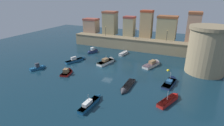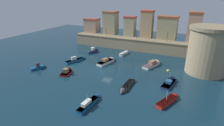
{
  "view_description": "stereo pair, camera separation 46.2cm",
  "coord_description": "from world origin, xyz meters",
  "px_view_note": "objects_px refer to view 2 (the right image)",
  "views": [
    {
      "loc": [
        18.31,
        -37.59,
        18.28
      ],
      "look_at": [
        0.0,
        3.1,
        1.17
      ],
      "focal_mm": 28.43,
      "sensor_mm": 36.0,
      "label": 1
    },
    {
      "loc": [
        18.73,
        -37.39,
        18.28
      ],
      "look_at": [
        0.0,
        3.1,
        1.17
      ],
      "focal_mm": 28.43,
      "sensor_mm": 36.0,
      "label": 2
    }
  ],
  "objects_px": {
    "moored_boat_0": "(67,72)",
    "quay_lamp_1": "(137,32)",
    "moored_boat_1": "(126,88)",
    "moored_boat_7": "(169,99)",
    "quay_lamp_0": "(106,29)",
    "moored_boat_2": "(77,60)",
    "moored_boat_5": "(39,67)",
    "moored_boat_3": "(108,61)",
    "moored_boat_8": "(170,82)",
    "moored_boat_4": "(153,64)",
    "moored_boat_6": "(92,51)",
    "mooring_buoy_0": "(168,71)",
    "fortress_tower": "(208,50)",
    "moored_boat_9": "(90,102)",
    "quay_lamp_2": "(168,34)"
  },
  "relations": [
    {
      "from": "quay_lamp_1",
      "to": "moored_boat_7",
      "type": "xyz_separation_m",
      "value": [
        15.67,
        -29.05,
        -6.14
      ]
    },
    {
      "from": "quay_lamp_0",
      "to": "moored_boat_1",
      "type": "height_order",
      "value": "quay_lamp_0"
    },
    {
      "from": "moored_boat_2",
      "to": "moored_boat_3",
      "type": "bearing_deg",
      "value": -52.22
    },
    {
      "from": "quay_lamp_0",
      "to": "moored_boat_7",
      "type": "xyz_separation_m",
      "value": [
        27.47,
        -29.05,
        -6.03
      ]
    },
    {
      "from": "quay_lamp_0",
      "to": "moored_boat_5",
      "type": "xyz_separation_m",
      "value": [
        -6.23,
        -27.53,
        -5.94
      ]
    },
    {
      "from": "quay_lamp_0",
      "to": "moored_boat_8",
      "type": "xyz_separation_m",
      "value": [
        26.63,
        -21.44,
        -6.07
      ]
    },
    {
      "from": "moored_boat_3",
      "to": "moored_boat_8",
      "type": "xyz_separation_m",
      "value": [
        18.29,
        -5.68,
        -0.14
      ]
    },
    {
      "from": "quay_lamp_0",
      "to": "moored_boat_2",
      "type": "relative_size",
      "value": 0.5
    },
    {
      "from": "quay_lamp_1",
      "to": "moored_boat_4",
      "type": "xyz_separation_m",
      "value": [
        8.99,
        -12.47,
        -6.02
      ]
    },
    {
      "from": "moored_boat_6",
      "to": "moored_boat_4",
      "type": "bearing_deg",
      "value": 96.6
    },
    {
      "from": "quay_lamp_1",
      "to": "moored_boat_0",
      "type": "relative_size",
      "value": 0.83
    },
    {
      "from": "moored_boat_0",
      "to": "moored_boat_3",
      "type": "bearing_deg",
      "value": -40.84
    },
    {
      "from": "moored_boat_6",
      "to": "moored_boat_1",
      "type": "bearing_deg",
      "value": 60.42
    },
    {
      "from": "moored_boat_1",
      "to": "moored_boat_5",
      "type": "relative_size",
      "value": 1.58
    },
    {
      "from": "quay_lamp_1",
      "to": "moored_boat_2",
      "type": "height_order",
      "value": "quay_lamp_1"
    },
    {
      "from": "moored_boat_3",
      "to": "moored_boat_9",
      "type": "distance_m",
      "value": 21.23
    },
    {
      "from": "moored_boat_2",
      "to": "moored_boat_9",
      "type": "bearing_deg",
      "value": -118.02
    },
    {
      "from": "fortress_tower",
      "to": "mooring_buoy_0",
      "type": "distance_m",
      "value": 10.51
    },
    {
      "from": "moored_boat_0",
      "to": "moored_boat_8",
      "type": "distance_m",
      "value": 24.78
    },
    {
      "from": "moored_boat_4",
      "to": "moored_boat_7",
      "type": "relative_size",
      "value": 1.15
    },
    {
      "from": "moored_boat_2",
      "to": "quay_lamp_2",
      "type": "bearing_deg",
      "value": -30.13
    },
    {
      "from": "quay_lamp_0",
      "to": "moored_boat_0",
      "type": "relative_size",
      "value": 0.79
    },
    {
      "from": "moored_boat_6",
      "to": "mooring_buoy_0",
      "type": "relative_size",
      "value": 6.26
    },
    {
      "from": "moored_boat_9",
      "to": "mooring_buoy_0",
      "type": "relative_size",
      "value": 8.99
    },
    {
      "from": "moored_boat_1",
      "to": "moored_boat_9",
      "type": "distance_m",
      "value": 8.79
    },
    {
      "from": "moored_boat_4",
      "to": "moored_boat_9",
      "type": "relative_size",
      "value": 1.12
    },
    {
      "from": "moored_boat_9",
      "to": "mooring_buoy_0",
      "type": "bearing_deg",
      "value": -22.89
    },
    {
      "from": "moored_boat_2",
      "to": "moored_boat_4",
      "type": "xyz_separation_m",
      "value": [
        21.37,
        6.03,
        0.05
      ]
    },
    {
      "from": "moored_boat_8",
      "to": "quay_lamp_2",
      "type": "bearing_deg",
      "value": 21.48
    },
    {
      "from": "moored_boat_0",
      "to": "quay_lamp_1",
      "type": "bearing_deg",
      "value": -31.62
    },
    {
      "from": "moored_boat_4",
      "to": "moored_boat_6",
      "type": "bearing_deg",
      "value": 101.24
    },
    {
      "from": "moored_boat_1",
      "to": "moored_boat_7",
      "type": "bearing_deg",
      "value": 83.97
    },
    {
      "from": "quay_lamp_0",
      "to": "moored_boat_4",
      "type": "bearing_deg",
      "value": -30.94
    },
    {
      "from": "quay_lamp_2",
      "to": "moored_boat_1",
      "type": "height_order",
      "value": "quay_lamp_2"
    },
    {
      "from": "fortress_tower",
      "to": "moored_boat_8",
      "type": "height_order",
      "value": "fortress_tower"
    },
    {
      "from": "moored_boat_0",
      "to": "quay_lamp_0",
      "type": "bearing_deg",
      "value": -7.0
    },
    {
      "from": "moored_boat_8",
      "to": "mooring_buoy_0",
      "type": "xyz_separation_m",
      "value": [
        -1.47,
        6.81,
        -0.35
      ]
    },
    {
      "from": "moored_boat_5",
      "to": "moored_boat_4",
      "type": "bearing_deg",
      "value": -37.6
    },
    {
      "from": "quay_lamp_0",
      "to": "mooring_buoy_0",
      "type": "xyz_separation_m",
      "value": [
        25.16,
        -14.63,
        -6.42
      ]
    },
    {
      "from": "moored_boat_0",
      "to": "mooring_buoy_0",
      "type": "xyz_separation_m",
      "value": [
        22.76,
        11.98,
        -0.39
      ]
    },
    {
      "from": "quay_lamp_2",
      "to": "moored_boat_9",
      "type": "relative_size",
      "value": 0.56
    },
    {
      "from": "quay_lamp_1",
      "to": "moored_boat_0",
      "type": "xyz_separation_m",
      "value": [
        -9.41,
        -26.61,
        -6.13
      ]
    },
    {
      "from": "moored_boat_4",
      "to": "moored_boat_8",
      "type": "distance_m",
      "value": 10.7
    },
    {
      "from": "moored_boat_7",
      "to": "moored_boat_9",
      "type": "bearing_deg",
      "value": 141.47
    },
    {
      "from": "moored_boat_6",
      "to": "mooring_buoy_0",
      "type": "xyz_separation_m",
      "value": [
        25.75,
        -5.19,
        -0.58
      ]
    },
    {
      "from": "quay_lamp_0",
      "to": "moored_boat_2",
      "type": "xyz_separation_m",
      "value": [
        -0.57,
        -18.5,
        -5.97
      ]
    },
    {
      "from": "moored_boat_6",
      "to": "moored_boat_7",
      "type": "distance_m",
      "value": 34.23
    },
    {
      "from": "moored_boat_1",
      "to": "fortress_tower",
      "type": "bearing_deg",
      "value": 137.55
    },
    {
      "from": "quay_lamp_0",
      "to": "moored_boat_9",
      "type": "distance_m",
      "value": 39.36
    },
    {
      "from": "quay_lamp_1",
      "to": "moored_boat_1",
      "type": "relative_size",
      "value": 0.53
    }
  ]
}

